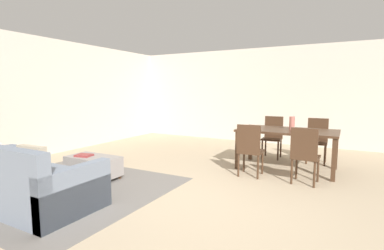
{
  "coord_description": "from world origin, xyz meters",
  "views": [
    {
      "loc": [
        1.67,
        -3.3,
        1.49
      ],
      "look_at": [
        -0.91,
        1.48,
        0.84
      ],
      "focal_mm": 26.94,
      "sensor_mm": 36.0,
      "label": 1
    }
  ],
  "objects_px": {
    "dining_chair_near_left": "(250,147)",
    "book_on_ottoman": "(84,155)",
    "dining_chair_far_left": "(273,134)",
    "vase_centerpiece": "(292,123)",
    "ottoman_table": "(93,166)",
    "couch": "(19,183)",
    "dining_table": "(287,134)",
    "dining_chair_far_right": "(317,138)",
    "dining_chair_near_right": "(305,153)"
  },
  "relations": [
    {
      "from": "dining_table",
      "to": "dining_chair_near_right",
      "type": "bearing_deg",
      "value": -62.7
    },
    {
      "from": "dining_chair_far_right",
      "to": "dining_chair_near_right",
      "type": "bearing_deg",
      "value": -91.15
    },
    {
      "from": "dining_chair_near_left",
      "to": "dining_chair_near_right",
      "type": "distance_m",
      "value": 0.89
    },
    {
      "from": "dining_table",
      "to": "dining_chair_far_left",
      "type": "bearing_deg",
      "value": 118.06
    },
    {
      "from": "dining_table",
      "to": "book_on_ottoman",
      "type": "height_order",
      "value": "dining_table"
    },
    {
      "from": "vase_centerpiece",
      "to": "dining_table",
      "type": "bearing_deg",
      "value": -152.32
    },
    {
      "from": "dining_table",
      "to": "dining_chair_far_right",
      "type": "relative_size",
      "value": 1.94
    },
    {
      "from": "dining_chair_near_left",
      "to": "vase_centerpiece",
      "type": "xyz_separation_m",
      "value": [
        0.54,
        0.86,
        0.36
      ]
    },
    {
      "from": "dining_table",
      "to": "dining_chair_near_left",
      "type": "bearing_deg",
      "value": -119.67
    },
    {
      "from": "dining_table",
      "to": "dining_chair_far_left",
      "type": "height_order",
      "value": "dining_chair_far_left"
    },
    {
      "from": "dining_chair_near_right",
      "to": "vase_centerpiece",
      "type": "xyz_separation_m",
      "value": [
        -0.35,
        0.86,
        0.36
      ]
    },
    {
      "from": "vase_centerpiece",
      "to": "dining_chair_far_left",
      "type": "bearing_deg",
      "value": 122.95
    },
    {
      "from": "ottoman_table",
      "to": "book_on_ottoman",
      "type": "relative_size",
      "value": 3.51
    },
    {
      "from": "couch",
      "to": "dining_chair_far_right",
      "type": "height_order",
      "value": "dining_chair_far_right"
    },
    {
      "from": "dining_table",
      "to": "book_on_ottoman",
      "type": "xyz_separation_m",
      "value": [
        -2.92,
        -2.26,
        -0.28
      ]
    },
    {
      "from": "dining_table",
      "to": "book_on_ottoman",
      "type": "distance_m",
      "value": 3.7
    },
    {
      "from": "ottoman_table",
      "to": "vase_centerpiece",
      "type": "xyz_separation_m",
      "value": [
        2.85,
        2.23,
        0.66
      ]
    },
    {
      "from": "dining_table",
      "to": "vase_centerpiece",
      "type": "xyz_separation_m",
      "value": [
        0.07,
        0.04,
        0.21
      ]
    },
    {
      "from": "ottoman_table",
      "to": "dining_chair_far_right",
      "type": "bearing_deg",
      "value": 43.16
    },
    {
      "from": "dining_chair_near_left",
      "to": "book_on_ottoman",
      "type": "bearing_deg",
      "value": -149.63
    },
    {
      "from": "ottoman_table",
      "to": "dining_table",
      "type": "xyz_separation_m",
      "value": [
        2.78,
        2.2,
        0.45
      ]
    },
    {
      "from": "ottoman_table",
      "to": "couch",
      "type": "bearing_deg",
      "value": -89.91
    },
    {
      "from": "dining_table",
      "to": "couch",
      "type": "bearing_deg",
      "value": -128.75
    },
    {
      "from": "ottoman_table",
      "to": "dining_table",
      "type": "distance_m",
      "value": 3.57
    },
    {
      "from": "dining_chair_near_right",
      "to": "dining_chair_far_right",
      "type": "distance_m",
      "value": 1.66
    },
    {
      "from": "dining_chair_far_left",
      "to": "dining_chair_far_right",
      "type": "height_order",
      "value": "same"
    },
    {
      "from": "dining_table",
      "to": "book_on_ottoman",
      "type": "relative_size",
      "value": 6.86
    },
    {
      "from": "dining_chair_far_right",
      "to": "vase_centerpiece",
      "type": "xyz_separation_m",
      "value": [
        -0.39,
        -0.8,
        0.36
      ]
    },
    {
      "from": "dining_table",
      "to": "dining_chair_near_left",
      "type": "distance_m",
      "value": 0.96
    },
    {
      "from": "ottoman_table",
      "to": "vase_centerpiece",
      "type": "height_order",
      "value": "vase_centerpiece"
    },
    {
      "from": "vase_centerpiece",
      "to": "couch",
      "type": "bearing_deg",
      "value": -129.17
    },
    {
      "from": "couch",
      "to": "dining_chair_far_left",
      "type": "xyz_separation_m",
      "value": [
        2.31,
        4.32,
        0.23
      ]
    },
    {
      "from": "dining_chair_far_left",
      "to": "dining_chair_far_right",
      "type": "relative_size",
      "value": 1.0
    },
    {
      "from": "dining_table",
      "to": "dining_chair_near_right",
      "type": "relative_size",
      "value": 1.94
    },
    {
      "from": "couch",
      "to": "dining_chair_near_right",
      "type": "height_order",
      "value": "dining_chair_near_right"
    },
    {
      "from": "couch",
      "to": "dining_chair_far_left",
      "type": "distance_m",
      "value": 4.9
    },
    {
      "from": "dining_table",
      "to": "vase_centerpiece",
      "type": "bearing_deg",
      "value": 27.68
    },
    {
      "from": "ottoman_table",
      "to": "dining_chair_near_left",
      "type": "distance_m",
      "value": 2.7
    },
    {
      "from": "dining_table",
      "to": "dining_chair_near_right",
      "type": "height_order",
      "value": "dining_chair_near_right"
    },
    {
      "from": "vase_centerpiece",
      "to": "dining_chair_far_right",
      "type": "bearing_deg",
      "value": 64.26
    },
    {
      "from": "couch",
      "to": "ottoman_table",
      "type": "bearing_deg",
      "value": 90.09
    },
    {
      "from": "couch",
      "to": "ottoman_table",
      "type": "distance_m",
      "value": 1.26
    },
    {
      "from": "dining_chair_near_left",
      "to": "dining_table",
      "type": "bearing_deg",
      "value": 60.33
    },
    {
      "from": "dining_table",
      "to": "vase_centerpiece",
      "type": "relative_size",
      "value": 7.17
    },
    {
      "from": "couch",
      "to": "dining_chair_far_right",
      "type": "bearing_deg",
      "value": 53.02
    },
    {
      "from": "dining_chair_far_right",
      "to": "couch",
      "type": "bearing_deg",
      "value": -126.98
    },
    {
      "from": "dining_chair_near_right",
      "to": "dining_chair_far_right",
      "type": "relative_size",
      "value": 1.0
    },
    {
      "from": "dining_chair_far_left",
      "to": "book_on_ottoman",
      "type": "distance_m",
      "value": 3.98
    },
    {
      "from": "dining_chair_near_left",
      "to": "dining_chair_far_left",
      "type": "relative_size",
      "value": 1.0
    },
    {
      "from": "dining_chair_far_left",
      "to": "vase_centerpiece",
      "type": "height_order",
      "value": "vase_centerpiece"
    }
  ]
}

